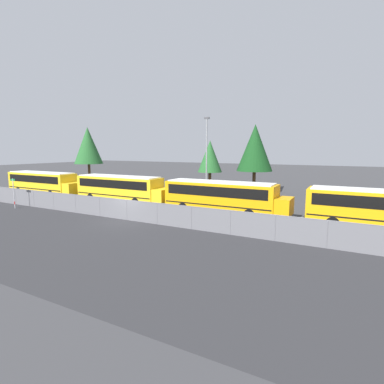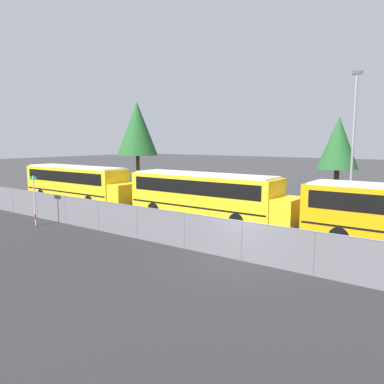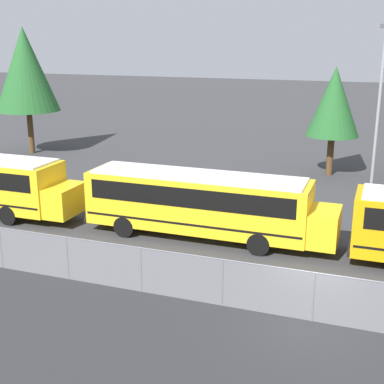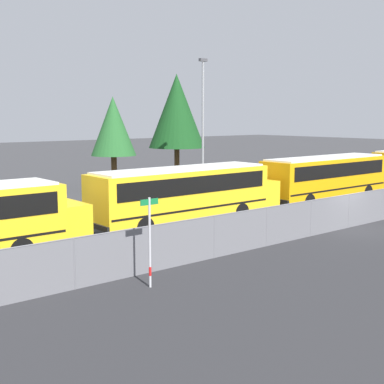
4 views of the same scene
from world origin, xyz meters
name	(u,v)px [view 2 (image 2 of 4)]	position (x,y,z in m)	size (l,w,h in m)	color
ground_plane	(241,261)	(0.00, 0.00, 0.00)	(200.00, 200.00, 0.00)	#38383A
road_strip	(144,312)	(0.00, -6.00, 0.00)	(95.30, 12.00, 0.01)	#2B2B2D
fence	(242,240)	(0.00, 0.00, 0.89)	(61.37, 0.07, 1.74)	#9EA0A5
school_bus_0	(77,181)	(-18.29, 5.44, 1.80)	(11.56, 2.51, 3.01)	yellow
school_bus_1	(206,193)	(-5.84, 5.91, 1.80)	(11.56, 2.51, 3.01)	yellow
street_sign	(34,199)	(-13.29, -1.39, 1.60)	(0.70, 0.09, 3.02)	#B7B7BC
light_pole	(353,139)	(1.26, 12.77, 5.16)	(0.60, 0.24, 9.54)	gray
tree_0	(338,143)	(-1.60, 19.91, 4.86)	(3.45, 3.45, 7.14)	#51381E
tree_1	(137,129)	(-24.66, 19.01, 6.51)	(4.88, 4.88, 9.71)	#51381E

